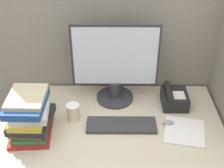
{
  "coord_description": "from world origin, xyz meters",
  "views": [
    {
      "loc": [
        0.03,
        -1.04,
        1.93
      ],
      "look_at": [
        0.02,
        0.4,
        0.96
      ],
      "focal_mm": 50.0,
      "sensor_mm": 36.0,
      "label": 1
    }
  ],
  "objects_px": {
    "mouse": "(168,123)",
    "coffee_cup": "(73,112)",
    "monitor": "(115,66)",
    "desk_telephone": "(174,98)",
    "book_stack": "(30,115)",
    "keyboard": "(121,125)"
  },
  "relations": [
    {
      "from": "mouse",
      "to": "keyboard",
      "type": "bearing_deg",
      "value": -177.52
    },
    {
      "from": "keyboard",
      "to": "coffee_cup",
      "type": "xyz_separation_m",
      "value": [
        -0.28,
        0.06,
        0.04
      ]
    },
    {
      "from": "monitor",
      "to": "keyboard",
      "type": "distance_m",
      "value": 0.36
    },
    {
      "from": "keyboard",
      "to": "monitor",
      "type": "bearing_deg",
      "value": 97.67
    },
    {
      "from": "monitor",
      "to": "desk_telephone",
      "type": "distance_m",
      "value": 0.42
    },
    {
      "from": "coffee_cup",
      "to": "book_stack",
      "type": "xyz_separation_m",
      "value": [
        -0.22,
        -0.11,
        0.07
      ]
    },
    {
      "from": "mouse",
      "to": "coffee_cup",
      "type": "bearing_deg",
      "value": 174.86
    },
    {
      "from": "monitor",
      "to": "book_stack",
      "type": "distance_m",
      "value": 0.58
    },
    {
      "from": "coffee_cup",
      "to": "book_stack",
      "type": "relative_size",
      "value": 0.35
    },
    {
      "from": "mouse",
      "to": "book_stack",
      "type": "xyz_separation_m",
      "value": [
        -0.77,
        -0.06,
        0.11
      ]
    },
    {
      "from": "coffee_cup",
      "to": "desk_telephone",
      "type": "relative_size",
      "value": 0.57
    },
    {
      "from": "coffee_cup",
      "to": "desk_telephone",
      "type": "height_order",
      "value": "desk_telephone"
    },
    {
      "from": "mouse",
      "to": "book_stack",
      "type": "distance_m",
      "value": 0.78
    },
    {
      "from": "keyboard",
      "to": "desk_telephone",
      "type": "distance_m",
      "value": 0.4
    },
    {
      "from": "mouse",
      "to": "coffee_cup",
      "type": "relative_size",
      "value": 0.65
    },
    {
      "from": "monitor",
      "to": "desk_telephone",
      "type": "relative_size",
      "value": 2.86
    },
    {
      "from": "keyboard",
      "to": "desk_telephone",
      "type": "height_order",
      "value": "desk_telephone"
    },
    {
      "from": "keyboard",
      "to": "book_stack",
      "type": "xyz_separation_m",
      "value": [
        -0.5,
        -0.05,
        0.11
      ]
    },
    {
      "from": "book_stack",
      "to": "desk_telephone",
      "type": "relative_size",
      "value": 1.64
    },
    {
      "from": "monitor",
      "to": "desk_telephone",
      "type": "xyz_separation_m",
      "value": [
        0.37,
        -0.06,
        -0.19
      ]
    },
    {
      "from": "monitor",
      "to": "mouse",
      "type": "xyz_separation_m",
      "value": [
        0.31,
        -0.26,
        -0.23
      ]
    },
    {
      "from": "keyboard",
      "to": "desk_telephone",
      "type": "xyz_separation_m",
      "value": [
        0.33,
        0.21,
        0.04
      ]
    }
  ]
}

